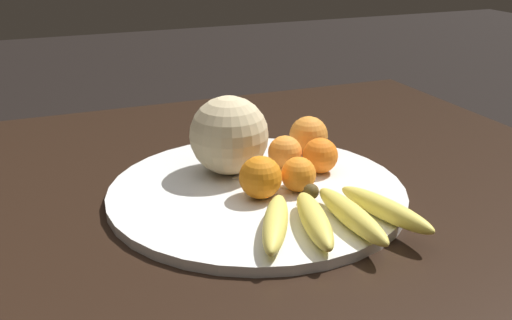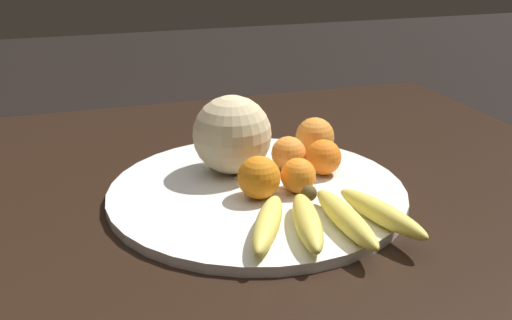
{
  "view_description": "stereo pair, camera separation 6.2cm",
  "coord_description": "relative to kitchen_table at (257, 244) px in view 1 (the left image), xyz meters",
  "views": [
    {
      "loc": [
        -0.33,
        -0.82,
        1.15
      ],
      "look_at": [
        -0.0,
        -0.0,
        0.8
      ],
      "focal_mm": 42.0,
      "sensor_mm": 36.0,
      "label": 1
    },
    {
      "loc": [
        -0.27,
        -0.84,
        1.15
      ],
      "look_at": [
        -0.0,
        -0.0,
        0.8
      ],
      "focal_mm": 42.0,
      "sensor_mm": 36.0,
      "label": 2
    }
  ],
  "objects": [
    {
      "name": "melon",
      "position": [
        -0.02,
        0.08,
        0.17
      ],
      "size": [
        0.13,
        0.13,
        0.13
      ],
      "color": "beige",
      "rests_on": "fruit_bowl"
    },
    {
      "name": "orange_front_left",
      "position": [
        -0.01,
        -0.03,
        0.14
      ],
      "size": [
        0.07,
        0.07,
        0.07
      ],
      "color": "orange",
      "rests_on": "fruit_bowl"
    },
    {
      "name": "kitchen_table",
      "position": [
        0.0,
        0.0,
        0.0
      ],
      "size": [
        1.29,
        1.16,
        0.74
      ],
      "color": "black",
      "rests_on": "ground_plane"
    },
    {
      "name": "orange_mid_center",
      "position": [
        0.15,
        0.11,
        0.14
      ],
      "size": [
        0.07,
        0.07,
        0.07
      ],
      "color": "orange",
      "rests_on": "fruit_bowl"
    },
    {
      "name": "orange_back_right",
      "position": [
        0.08,
        0.06,
        0.13
      ],
      "size": [
        0.06,
        0.06,
        0.06
      ],
      "color": "orange",
      "rests_on": "fruit_bowl"
    },
    {
      "name": "orange_front_right",
      "position": [
        0.12,
        0.02,
        0.13
      ],
      "size": [
        0.06,
        0.06,
        0.06
      ],
      "color": "orange",
      "rests_on": "fruit_bowl"
    },
    {
      "name": "banana_bunch",
      "position": [
        0.05,
        -0.16,
        0.12
      ],
      "size": [
        0.25,
        0.19,
        0.04
      ],
      "rotation": [
        0.0,
        0.0,
        4.59
      ],
      "color": "#473819",
      "rests_on": "fruit_bowl"
    },
    {
      "name": "produce_tag",
      "position": [
        0.02,
        0.03,
        0.11
      ],
      "size": [
        0.1,
        0.1,
        0.0
      ],
      "rotation": [
        0.0,
        0.0,
        -0.8
      ],
      "color": "white",
      "rests_on": "fruit_bowl"
    },
    {
      "name": "orange_back_left",
      "position": [
        0.06,
        -0.03,
        0.13
      ],
      "size": [
        0.06,
        0.06,
        0.06
      ],
      "color": "orange",
      "rests_on": "fruit_bowl"
    },
    {
      "name": "fruit_bowl",
      "position": [
        -0.0,
        -0.0,
        0.1
      ],
      "size": [
        0.48,
        0.48,
        0.02
      ],
      "color": "white",
      "rests_on": "kitchen_table"
    }
  ]
}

